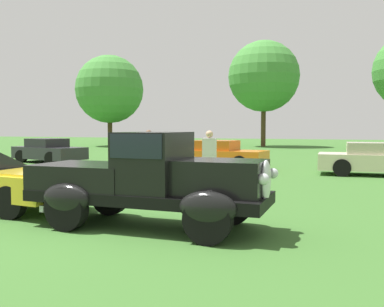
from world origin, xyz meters
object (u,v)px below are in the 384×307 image
at_px(feature_pickup_truck, 150,179).
at_px(show_car_orange, 218,155).
at_px(neighbor_convertible, 0,182).
at_px(show_car_cream, 377,159).
at_px(spectator_near_truck, 209,157).
at_px(spectator_between_cars, 149,150).
at_px(show_car_charcoal, 48,151).

bearing_deg(feature_pickup_truck, show_car_orange, 99.84).
bearing_deg(neighbor_convertible, show_car_orange, 78.69).
distance_m(feature_pickup_truck, show_car_orange, 11.10).
relative_size(neighbor_convertible, show_car_cream, 1.07).
height_order(spectator_near_truck, spectator_between_cars, same).
bearing_deg(show_car_orange, neighbor_convertible, -101.31).
bearing_deg(neighbor_convertible, feature_pickup_truck, -8.61).
bearing_deg(spectator_near_truck, neighbor_convertible, -126.06).
distance_m(show_car_orange, show_car_cream, 6.35).
relative_size(show_car_charcoal, spectator_between_cars, 2.55).
bearing_deg(spectator_between_cars, show_car_orange, 59.56).
distance_m(show_car_cream, spectator_near_truck, 7.02).
bearing_deg(spectator_near_truck, show_car_cream, 44.99).
height_order(neighbor_convertible, show_car_orange, neighbor_convertible).
bearing_deg(show_car_orange, feature_pickup_truck, -80.16).
distance_m(feature_pickup_truck, show_car_cream, 11.16).
distance_m(show_car_charcoal, spectator_between_cars, 7.80).
bearing_deg(neighbor_convertible, show_car_cream, 49.05).
xyz_separation_m(neighbor_convertible, spectator_near_truck, (3.42, 4.70, 0.33)).
height_order(neighbor_convertible, spectator_near_truck, spectator_near_truck).
bearing_deg(feature_pickup_truck, show_car_charcoal, 134.60).
bearing_deg(show_car_orange, spectator_between_cars, -120.44).
bearing_deg(spectator_between_cars, show_car_cream, 16.69).
height_order(feature_pickup_truck, show_car_cream, feature_pickup_truck).
distance_m(show_car_orange, spectator_between_cars, 3.63).
bearing_deg(show_car_charcoal, neighbor_convertible, -56.49).
height_order(show_car_cream, spectator_between_cars, spectator_between_cars).
distance_m(feature_pickup_truck, show_car_charcoal, 15.45).
bearing_deg(show_car_cream, neighbor_convertible, -130.95).
bearing_deg(feature_pickup_truck, spectator_between_cars, 115.53).
height_order(show_car_cream, spectator_near_truck, spectator_near_truck).
xyz_separation_m(feature_pickup_truck, neighbor_convertible, (-3.96, 0.60, -0.29)).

